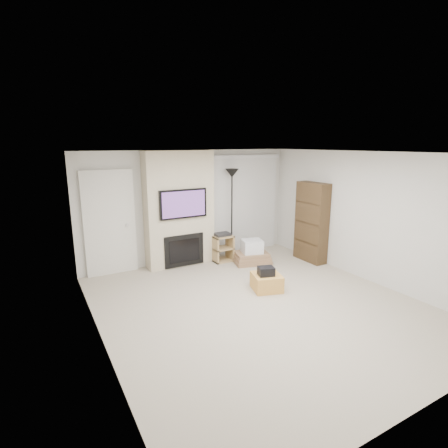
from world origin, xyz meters
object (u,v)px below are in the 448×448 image
box_stack (252,254)px  floor_lamp (232,188)px  bookshelf (312,222)px  av_stand (222,246)px  ottoman (267,282)px

box_stack → floor_lamp: bearing=101.1°
floor_lamp → box_stack: bearing=-78.9°
box_stack → bookshelf: size_ratio=0.51×
av_stand → box_stack: 0.70m
av_stand → box_stack: (0.52, -0.44, -0.14)m
ottoman → box_stack: size_ratio=0.54×
box_stack → ottoman: bearing=-113.5°
floor_lamp → av_stand: bearing=-149.5°
floor_lamp → bookshelf: floor_lamp is taller
floor_lamp → box_stack: (0.13, -0.67, -1.43)m
av_stand → box_stack: bearing=-40.8°
av_stand → bookshelf: bookshelf is taller
ottoman → floor_lamp: bearing=77.2°
floor_lamp → box_stack: 1.58m
floor_lamp → av_stand: (-0.38, -0.23, -1.29)m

